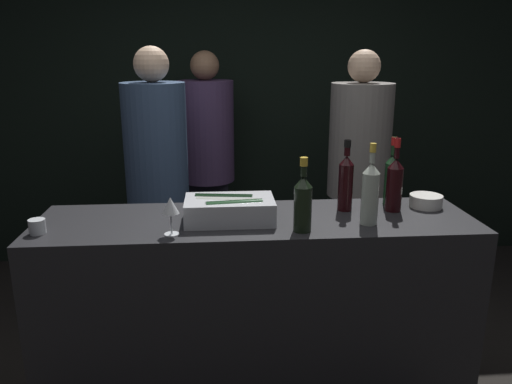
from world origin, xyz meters
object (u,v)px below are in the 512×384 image
at_px(wine_glass, 170,207).
at_px(rose_wine_bottle, 370,192).
at_px(champagne_bottle, 303,201).
at_px(person_in_hoodie, 158,178).
at_px(candle_votive, 37,226).
at_px(person_grey_polo, 207,159).
at_px(red_wine_bottle_black_foil, 346,181).
at_px(person_blond_tee, 358,171).
at_px(red_wine_bottle_burgundy, 392,178).
at_px(red_wine_bottle_tall, 395,183).
at_px(ice_bin_with_bottles, 229,208).
at_px(bowl_white, 426,201).

height_order(wine_glass, rose_wine_bottle, rose_wine_bottle).
relative_size(champagne_bottle, person_in_hoodie, 0.18).
relative_size(wine_glass, candle_votive, 2.34).
relative_size(rose_wine_bottle, person_grey_polo, 0.21).
xyz_separation_m(red_wine_bottle_black_foil, person_blond_tee, (0.33, 0.93, -0.18)).
xyz_separation_m(red_wine_bottle_burgundy, red_wine_bottle_tall, (-0.02, -0.10, 0.00)).
relative_size(ice_bin_with_bottles, champagne_bottle, 1.25).
xyz_separation_m(rose_wine_bottle, person_blond_tee, (0.28, 1.14, -0.18)).
bearing_deg(champagne_bottle, red_wine_bottle_burgundy, 34.73).
height_order(person_blond_tee, person_grey_polo, person_blond_tee).
distance_m(candle_votive, red_wine_bottle_burgundy, 1.67).
bearing_deg(person_blond_tee, red_wine_bottle_black_foil, 126.91).
relative_size(bowl_white, rose_wine_bottle, 0.44).
height_order(red_wine_bottle_black_foil, person_in_hoodie, person_in_hoodie).
bearing_deg(person_in_hoodie, ice_bin_with_bottles, -111.94).
distance_m(red_wine_bottle_black_foil, red_wine_bottle_tall, 0.23).
xyz_separation_m(champagne_bottle, person_in_hoodie, (-0.74, 1.06, -0.15)).
bearing_deg(person_blond_tee, wine_glass, 103.11).
relative_size(candle_votive, red_wine_bottle_burgundy, 0.20).
height_order(bowl_white, candle_votive, candle_votive).
distance_m(candle_votive, person_blond_tee, 2.07).
bearing_deg(red_wine_bottle_tall, rose_wine_bottle, -134.32).
xyz_separation_m(red_wine_bottle_tall, person_in_hoodie, (-1.22, 0.81, -0.16)).
bearing_deg(wine_glass, rose_wine_bottle, 4.66).
bearing_deg(person_in_hoodie, bowl_white, -75.71).
bearing_deg(red_wine_bottle_burgundy, red_wine_bottle_tall, -101.36).
relative_size(wine_glass, person_blond_tee, 0.09).
bearing_deg(red_wine_bottle_black_foil, person_grey_polo, 115.65).
height_order(wine_glass, candle_votive, wine_glass).
distance_m(rose_wine_bottle, red_wine_bottle_black_foil, 0.21).
height_order(red_wine_bottle_burgundy, red_wine_bottle_tall, red_wine_bottle_tall).
height_order(red_wine_bottle_burgundy, person_blond_tee, person_blond_tee).
relative_size(candle_votive, red_wine_bottle_black_foil, 0.20).
relative_size(ice_bin_with_bottles, bowl_white, 2.53).
xyz_separation_m(candle_votive, red_wine_bottle_burgundy, (1.64, 0.30, 0.11)).
bearing_deg(red_wine_bottle_burgundy, person_in_hoodie, 150.49).
relative_size(bowl_white, red_wine_bottle_black_foil, 0.46).
xyz_separation_m(person_blond_tee, person_grey_polo, (-1.03, 0.51, -0.00)).
distance_m(red_wine_bottle_burgundy, person_blond_tee, 0.88).
relative_size(rose_wine_bottle, red_wine_bottle_black_foil, 1.06).
bearing_deg(red_wine_bottle_black_foil, red_wine_bottle_burgundy, 16.71).
bearing_deg(red_wine_bottle_tall, champagne_bottle, -152.88).
relative_size(ice_bin_with_bottles, red_wine_bottle_tall, 1.14).
bearing_deg(bowl_white, ice_bin_with_bottles, -172.12).
distance_m(red_wine_bottle_burgundy, champagne_bottle, 0.62).
bearing_deg(red_wine_bottle_black_foil, champagne_bottle, -132.75).
height_order(person_in_hoodie, person_blond_tee, person_in_hoodie).
xyz_separation_m(wine_glass, person_in_hoodie, (-0.18, 1.06, -0.14)).
height_order(bowl_white, person_in_hoodie, person_in_hoodie).
bearing_deg(ice_bin_with_bottles, person_grey_polo, 94.64).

